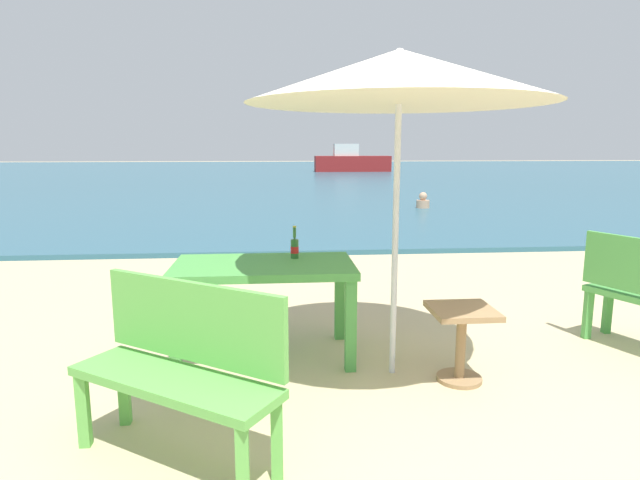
% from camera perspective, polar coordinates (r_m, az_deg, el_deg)
% --- Properties ---
extents(ground_plane, '(120.00, 120.00, 0.00)m').
position_cam_1_polar(ground_plane, '(3.55, 14.68, -18.10)').
color(ground_plane, '#C6B287').
extents(sea_water, '(120.00, 50.00, 0.08)m').
position_cam_1_polar(sea_water, '(33.00, -2.96, 7.21)').
color(sea_water, '#2D6075').
rests_on(sea_water, ground_plane).
extents(picnic_table_green, '(1.40, 0.80, 0.76)m').
position_cam_1_polar(picnic_table_green, '(4.16, -6.08, -3.99)').
color(picnic_table_green, '#4C9E47').
rests_on(picnic_table_green, ground_plane).
extents(beer_bottle_amber, '(0.07, 0.07, 0.26)m').
position_cam_1_polar(beer_bottle_amber, '(4.29, -2.76, -0.74)').
color(beer_bottle_amber, '#2D662D').
rests_on(beer_bottle_amber, picnic_table_green).
extents(patio_umbrella, '(2.10, 2.10, 2.30)m').
position_cam_1_polar(patio_umbrella, '(3.77, 8.56, 16.99)').
color(patio_umbrella, silver).
rests_on(patio_umbrella, ground_plane).
extents(side_table_wood, '(0.44, 0.44, 0.54)m').
position_cam_1_polar(side_table_wood, '(3.92, 15.00, -9.72)').
color(side_table_wood, '#9E7A51').
rests_on(side_table_wood, ground_plane).
extents(bench_green_right, '(1.20, 0.97, 0.95)m').
position_cam_1_polar(bench_green_right, '(2.95, -14.71, -12.48)').
color(bench_green_right, '#60B24C').
rests_on(bench_green_right, ground_plane).
extents(swimmer_person, '(0.34, 0.34, 0.41)m').
position_cam_1_polar(swimmer_person, '(14.08, 11.04, 4.07)').
color(swimmer_person, tan).
rests_on(swimmer_person, sea_water).
extents(boat_tanker, '(4.85, 1.32, 1.76)m').
position_cam_1_polar(boat_tanker, '(34.52, 3.41, 8.45)').
color(boat_tanker, maroon).
rests_on(boat_tanker, sea_water).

